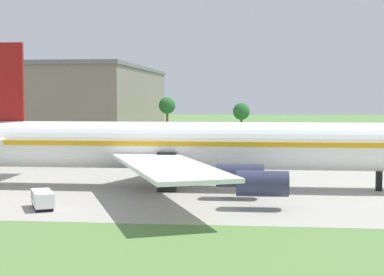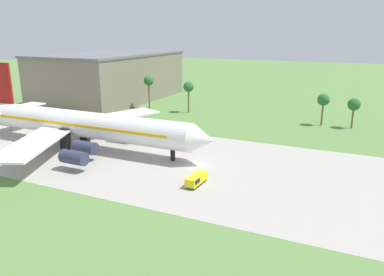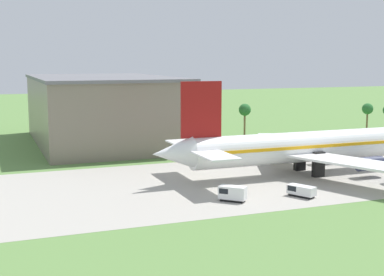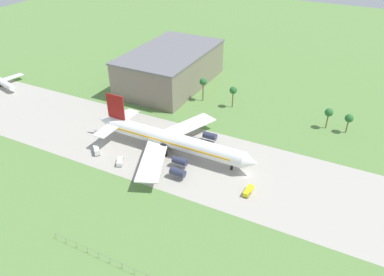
{
  "view_description": "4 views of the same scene",
  "coord_description": "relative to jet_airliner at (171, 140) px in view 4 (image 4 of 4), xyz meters",
  "views": [
    {
      "loc": [
        -22.87,
        -77.39,
        12.45
      ],
      "look_at": [
        -30.59,
        0.47,
        6.75
      ],
      "focal_mm": 55.0,
      "sensor_mm": 36.0,
      "label": 1
    },
    {
      "loc": [
        30.49,
        -68.5,
        27.51
      ],
      "look_at": [
        -1.46,
        0.47,
        5.75
      ],
      "focal_mm": 35.0,
      "sensor_mm": 36.0,
      "label": 2
    },
    {
      "loc": [
        -95.81,
        -93.22,
        23.58
      ],
      "look_at": [
        -59.73,
        0.47,
        8.9
      ],
      "focal_mm": 50.0,
      "sensor_mm": 36.0,
      "label": 3
    },
    {
      "loc": [
        31.62,
        -106.53,
        84.82
      ],
      "look_at": [
        -25.08,
        5.0,
        6.0
      ],
      "focal_mm": 35.0,
      "sensor_mm": 36.0,
      "label": 4
    }
  ],
  "objects": [
    {
      "name": "ground_plane",
      "position": [
        31.89,
        -0.47,
        -5.69
      ],
      "size": [
        600.0,
        600.0,
        0.0
      ],
      "primitive_type": "plane",
      "color": "#5B8442"
    },
    {
      "name": "taxiway_strip",
      "position": [
        31.89,
        -0.47,
        -5.68
      ],
      "size": [
        320.0,
        44.0,
        0.02
      ],
      "color": "#A8A399",
      "rests_on": "ground_plane"
    },
    {
      "name": "jet_airliner",
      "position": [
        0.0,
        0.0,
        0.0
      ],
      "size": [
        71.2,
        55.17,
        19.62
      ],
      "color": "white",
      "rests_on": "ground_plane"
    },
    {
      "name": "baggage_tug",
      "position": [
        35.99,
        -10.33,
        -4.63
      ],
      "size": [
        2.24,
        5.77,
        1.92
      ],
      "color": "black",
      "rests_on": "ground_plane"
    },
    {
      "name": "fuel_truck",
      "position": [
        -26.2,
        -14.36,
        -4.29
      ],
      "size": [
        4.68,
        4.61,
        2.6
      ],
      "color": "black",
      "rests_on": "ground_plane"
    },
    {
      "name": "catering_van",
      "position": [
        -13.7,
        -15.89,
        -4.61
      ],
      "size": [
        3.98,
        5.25,
        1.96
      ],
      "color": "black",
      "rests_on": "ground_plane"
    },
    {
      "name": "terminal_building",
      "position": [
        -33.35,
        58.09,
        3.83
      ],
      "size": [
        36.72,
        61.2,
        19.0
      ],
      "color": "slate",
      "rests_on": "ground_plane"
    },
    {
      "name": "palm_tree_row",
      "position": [
        50.0,
        47.4,
        2.86
      ],
      "size": [
        114.87,
        3.6,
        12.07
      ],
      "color": "brown",
      "rests_on": "ground_plane"
    }
  ]
}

